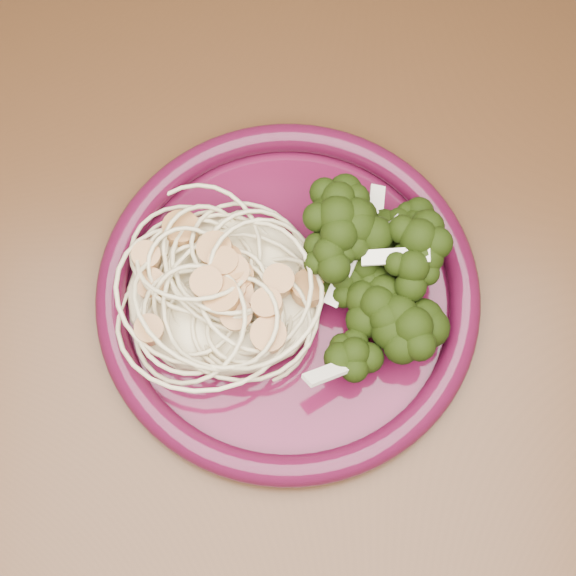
# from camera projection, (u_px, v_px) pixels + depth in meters

# --- Properties ---
(dining_table) EXTENTS (1.20, 0.80, 0.75)m
(dining_table) POSITION_uv_depth(u_px,v_px,m) (179.00, 320.00, 0.71)
(dining_table) COLOR #472814
(dining_table) RESTS_ON ground
(dinner_plate) EXTENTS (0.31, 0.31, 0.02)m
(dinner_plate) POSITION_uv_depth(u_px,v_px,m) (288.00, 292.00, 0.60)
(dinner_plate) COLOR #440B21
(dinner_plate) RESTS_ON dining_table
(spaghetti_pile) EXTENTS (0.16, 0.14, 0.03)m
(spaghetti_pile) POSITION_uv_depth(u_px,v_px,m) (225.00, 288.00, 0.59)
(spaghetti_pile) COLOR beige
(spaghetti_pile) RESTS_ON dinner_plate
(scallop_cluster) EXTENTS (0.14, 0.14, 0.04)m
(scallop_cluster) POSITION_uv_depth(u_px,v_px,m) (220.00, 268.00, 0.55)
(scallop_cluster) COLOR tan
(scallop_cluster) RESTS_ON spaghetti_pile
(broccoli_pile) EXTENTS (0.11, 0.16, 0.05)m
(broccoli_pile) POSITION_uv_depth(u_px,v_px,m) (367.00, 279.00, 0.58)
(broccoli_pile) COLOR black
(broccoli_pile) RESTS_ON dinner_plate
(onion_garnish) EXTENTS (0.07, 0.11, 0.06)m
(onion_garnish) POSITION_uv_depth(u_px,v_px,m) (371.00, 262.00, 0.55)
(onion_garnish) COLOR beige
(onion_garnish) RESTS_ON broccoli_pile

